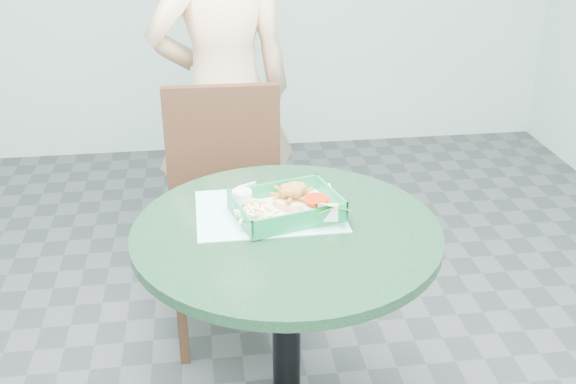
{
  "coord_description": "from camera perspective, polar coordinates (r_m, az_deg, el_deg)",
  "views": [
    {
      "loc": [
        -0.21,
        -1.58,
        1.65
      ],
      "look_at": [
        0.02,
        0.1,
        0.83
      ],
      "focal_mm": 42.0,
      "sensor_mm": 36.0,
      "label": 1
    }
  ],
  "objects": [
    {
      "name": "fries_pile",
      "position": [
        1.88,
        -2.75,
        -1.51
      ],
      "size": [
        0.11,
        0.12,
        0.04
      ],
      "primitive_type": null,
      "rotation": [
        0.0,
        0.0,
        0.11
      ],
      "color": "#F9EDA2",
      "rests_on": "food_basket"
    },
    {
      "name": "dining_chair",
      "position": [
        2.53,
        -5.25,
        -0.38
      ],
      "size": [
        0.43,
        0.43,
        0.93
      ],
      "rotation": [
        0.0,
        0.0,
        -0.03
      ],
      "color": "#2E2114",
      "rests_on": "floor"
    },
    {
      "name": "garnish_cup",
      "position": [
        1.83,
        2.52,
        -2.13
      ],
      "size": [
        0.12,
        0.11,
        0.05
      ],
      "rotation": [
        0.0,
        0.0,
        -0.09
      ],
      "color": "white",
      "rests_on": "food_basket"
    },
    {
      "name": "diner_person",
      "position": [
        2.73,
        -5.5,
        9.5
      ],
      "size": [
        0.72,
        0.55,
        1.76
      ],
      "primitive_type": "imported",
      "rotation": [
        0.0,
        0.0,
        3.35
      ],
      "color": "#F0BD92",
      "rests_on": "floor"
    },
    {
      "name": "placemat",
      "position": [
        1.91,
        -1.59,
        -2.14
      ],
      "size": [
        0.41,
        0.31,
        0.0
      ],
      "primitive_type": "cube",
      "rotation": [
        0.0,
        0.0,
        0.01
      ],
      "color": "#A6E7E3",
      "rests_on": "cafe_table"
    },
    {
      "name": "cafe_table",
      "position": [
        1.92,
        -0.13,
        -7.96
      ],
      "size": [
        0.84,
        0.84,
        0.75
      ],
      "color": "black",
      "rests_on": "floor"
    },
    {
      "name": "sauce_ramekin",
      "position": [
        1.92,
        -3.51,
        -0.39
      ],
      "size": [
        0.06,
        0.06,
        0.03
      ],
      "rotation": [
        0.0,
        0.0,
        0.01
      ],
      "color": "white",
      "rests_on": "food_basket"
    },
    {
      "name": "food_basket",
      "position": [
        1.88,
        -0.12,
        -2.06
      ],
      "size": [
        0.28,
        0.2,
        0.06
      ],
      "rotation": [
        0.0,
        0.0,
        0.26
      ],
      "color": "#158849",
      "rests_on": "placemat"
    },
    {
      "name": "crab_sandwich",
      "position": [
        1.9,
        0.72,
        -0.71
      ],
      "size": [
        0.11,
        0.11,
        0.07
      ],
      "rotation": [
        0.0,
        0.0,
        -0.04
      ],
      "color": "#DEB172",
      "rests_on": "food_basket"
    }
  ]
}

